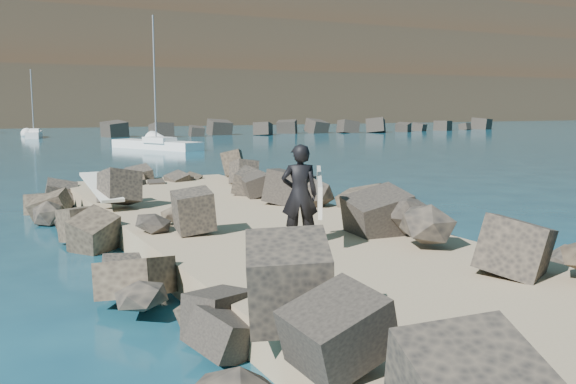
% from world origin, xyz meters
% --- Properties ---
extents(ground, '(800.00, 800.00, 0.00)m').
position_xyz_m(ground, '(0.00, 0.00, 0.00)').
color(ground, '#0F384C').
rests_on(ground, ground).
extents(jetty, '(6.00, 26.00, 0.60)m').
position_xyz_m(jetty, '(0.00, -2.00, 0.30)').
color(jetty, '#8C7759').
rests_on(jetty, ground).
extents(riprap_left, '(2.60, 22.00, 1.00)m').
position_xyz_m(riprap_left, '(-2.90, -1.50, 0.50)').
color(riprap_left, black).
rests_on(riprap_left, ground).
extents(riprap_right, '(2.60, 22.00, 1.00)m').
position_xyz_m(riprap_right, '(2.90, -1.50, 0.50)').
color(riprap_right, black).
rests_on(riprap_right, ground).
extents(breakwater_secondary, '(52.00, 4.00, 1.20)m').
position_xyz_m(breakwater_secondary, '(35.00, 55.00, 0.60)').
color(breakwater_secondary, black).
rests_on(breakwater_secondary, ground).
extents(headland, '(360.00, 140.00, 32.00)m').
position_xyz_m(headland, '(10.00, 160.00, 16.00)').
color(headland, '#2D4919').
rests_on(headland, ground).
extents(surfboard_resting, '(0.74, 2.45, 0.08)m').
position_xyz_m(surfboard_resting, '(-2.86, 4.58, 1.04)').
color(surfboard_resting, white).
rests_on(surfboard_resting, riprap_left).
extents(surfer_with_board, '(1.51, 2.20, 1.99)m').
position_xyz_m(surfer_with_board, '(-0.23, -2.08, 1.61)').
color(surfer_with_board, black).
rests_on(surfer_with_board, jetty).
extents(sailboat_c, '(5.33, 8.72, 10.33)m').
position_xyz_m(sailboat_c, '(7.43, 35.91, 0.35)').
color(sailboat_c, white).
rests_on(sailboat_c, ground).
extents(sailboat_b, '(2.33, 6.09, 7.30)m').
position_xyz_m(sailboat_b, '(0.86, 59.65, 0.35)').
color(sailboat_b, white).
rests_on(sailboat_b, ground).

